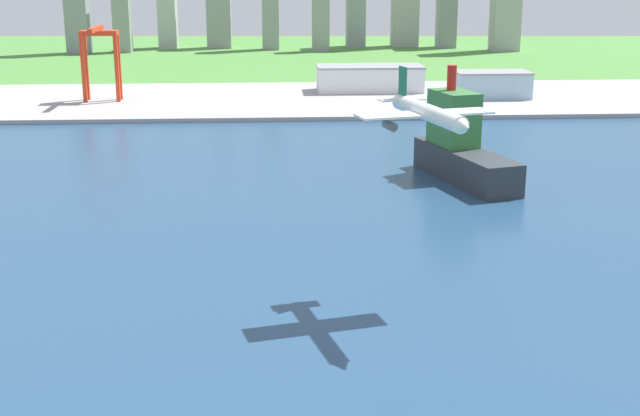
# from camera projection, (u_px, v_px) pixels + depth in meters

# --- Properties ---
(ground_plane) EXTENTS (2400.00, 2400.00, 0.00)m
(ground_plane) POSITION_uv_depth(u_px,v_px,m) (302.00, 176.00, 337.40)
(ground_plane) COLOR #498339
(water_bay) EXTENTS (840.00, 360.00, 0.15)m
(water_bay) POSITION_uv_depth(u_px,v_px,m) (310.00, 219.00, 279.75)
(water_bay) COLOR navy
(water_bay) RESTS_ON ground
(industrial_pier) EXTENTS (840.00, 140.00, 2.50)m
(industrial_pier) POSITION_uv_depth(u_px,v_px,m) (288.00, 100.00, 519.55)
(industrial_pier) COLOR #9E999D
(industrial_pier) RESTS_ON ground
(airplane_landing) EXTENTS (33.18, 38.97, 12.51)m
(airplane_landing) POSITION_uv_depth(u_px,v_px,m) (429.00, 113.00, 197.54)
(airplane_landing) COLOR white
(container_barge) EXTENTS (30.43, 61.82, 42.33)m
(container_barge) POSITION_uv_depth(u_px,v_px,m) (461.00, 148.00, 329.08)
(container_barge) COLOR #2D3338
(container_barge) RESTS_ON water_bay
(port_crane_red) EXTENTS (21.47, 37.08, 43.24)m
(port_crane_red) POSITION_uv_depth(u_px,v_px,m) (100.00, 49.00, 498.10)
(port_crane_red) COLOR red
(port_crane_red) RESTS_ON industrial_pier
(warehouse_main) EXTENTS (66.75, 29.02, 16.08)m
(warehouse_main) POSITION_uv_depth(u_px,v_px,m) (370.00, 78.00, 544.00)
(warehouse_main) COLOR white
(warehouse_main) RESTS_ON industrial_pier
(warehouse_annex) EXTENTS (44.05, 24.67, 15.78)m
(warehouse_annex) POSITION_uv_depth(u_px,v_px,m) (492.00, 84.00, 516.90)
(warehouse_annex) COLOR #99BCD1
(warehouse_annex) RESTS_ON industrial_pier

